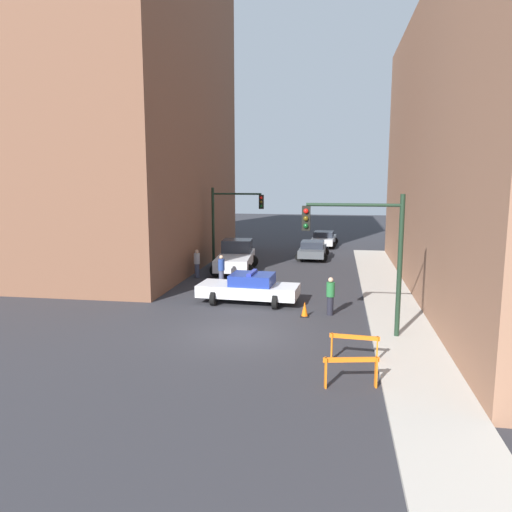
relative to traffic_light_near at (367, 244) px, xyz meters
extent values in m
plane|color=#2D2D33|center=(-4.73, -0.39, -3.53)|extent=(120.00, 120.00, 0.00)
cube|color=#B2ADA3|center=(1.47, -0.39, -3.47)|extent=(2.40, 44.00, 0.12)
cube|color=brown|center=(-16.73, 13.61, 8.23)|extent=(14.00, 20.00, 23.52)
cylinder|color=black|center=(1.17, 0.01, -0.81)|extent=(0.18, 0.18, 5.20)
cylinder|color=black|center=(-0.53, 0.01, 1.39)|extent=(3.40, 0.12, 0.12)
cube|color=black|center=(-2.23, 0.01, 0.89)|extent=(0.30, 0.22, 0.90)
sphere|color=red|center=(-2.23, -0.14, 1.16)|extent=(0.18, 0.18, 0.18)
sphere|color=#4C3D0C|center=(-2.23, -0.14, 0.89)|extent=(0.18, 0.18, 0.18)
sphere|color=#0C4219|center=(-2.23, -0.14, 0.62)|extent=(0.18, 0.18, 0.18)
cylinder|color=black|center=(-9.13, 13.47, -0.93)|extent=(0.18, 0.18, 5.20)
cylinder|color=black|center=(-7.53, 13.47, 1.27)|extent=(3.20, 0.12, 0.12)
cube|color=black|center=(-5.93, 13.47, 0.77)|extent=(0.30, 0.22, 0.90)
sphere|color=red|center=(-5.93, 13.32, 1.04)|extent=(0.18, 0.18, 0.18)
sphere|color=#4C3D0C|center=(-5.93, 13.32, 0.77)|extent=(0.18, 0.18, 0.18)
sphere|color=#0C4219|center=(-5.93, 13.32, 0.50)|extent=(0.18, 0.18, 0.18)
cube|color=white|center=(-5.16, 4.37, -2.93)|extent=(4.81, 2.16, 0.55)
cube|color=navy|center=(-4.98, 4.36, -2.39)|extent=(2.08, 1.76, 0.52)
cylinder|color=black|center=(-6.68, 3.62, -3.20)|extent=(0.26, 0.67, 0.66)
cylinder|color=black|center=(-6.56, 5.32, -3.20)|extent=(0.26, 0.67, 0.66)
cylinder|color=black|center=(-3.77, 3.42, -3.20)|extent=(0.26, 0.67, 0.66)
cylinder|color=black|center=(-3.65, 5.12, -3.20)|extent=(0.26, 0.67, 0.66)
cube|color=#2633BF|center=(-4.98, 4.36, -2.07)|extent=(0.29, 1.39, 0.12)
cube|color=silver|center=(-7.32, 11.83, -2.78)|extent=(2.42, 5.54, 0.70)
cube|color=#2D333D|center=(-7.41, 12.90, -2.03)|extent=(1.97, 1.87, 0.80)
cylinder|color=black|center=(-8.37, 13.42, -3.13)|extent=(0.82, 0.32, 0.80)
cylinder|color=black|center=(-6.54, 13.57, -3.13)|extent=(0.82, 0.32, 0.80)
cylinder|color=black|center=(-8.11, 10.09, -3.13)|extent=(0.82, 0.32, 0.80)
cylinder|color=black|center=(-6.27, 10.23, -3.13)|extent=(0.82, 0.32, 0.80)
cube|color=#474C51|center=(-2.78, 17.61, -2.96)|extent=(1.89, 4.34, 0.52)
cube|color=#232833|center=(-2.79, 17.43, -2.46)|extent=(1.62, 1.84, 0.48)
cylinder|color=black|center=(-3.58, 18.96, -3.22)|extent=(0.62, 0.23, 0.62)
cylinder|color=black|center=(-1.93, 18.92, -3.22)|extent=(0.62, 0.23, 0.62)
cylinder|color=black|center=(-3.64, 16.29, -3.22)|extent=(0.62, 0.23, 0.62)
cylinder|color=black|center=(-1.98, 16.26, -3.22)|extent=(0.62, 0.23, 0.62)
cube|color=silver|center=(-2.16, 24.13, -2.96)|extent=(2.07, 4.41, 0.52)
cube|color=#232833|center=(-2.18, 23.96, -2.46)|extent=(1.70, 1.90, 0.48)
cylinder|color=black|center=(-2.91, 25.51, -3.22)|extent=(0.63, 0.26, 0.62)
cylinder|color=black|center=(-1.25, 25.41, -3.22)|extent=(0.63, 0.26, 0.62)
cylinder|color=black|center=(-3.08, 22.85, -3.22)|extent=(0.63, 0.26, 0.62)
cylinder|color=black|center=(-1.42, 22.75, -3.22)|extent=(0.63, 0.26, 0.62)
cylinder|color=#474C66|center=(-7.31, 7.96, -3.12)|extent=(0.36, 0.36, 0.82)
cylinder|color=navy|center=(-7.31, 7.96, -2.40)|extent=(0.47, 0.47, 0.62)
sphere|color=tan|center=(-7.31, 7.96, -1.98)|extent=(0.29, 0.29, 0.22)
cylinder|color=#474C66|center=(-9.22, 9.77, -3.12)|extent=(0.39, 0.39, 0.82)
cylinder|color=#B2B2B7|center=(-9.22, 9.77, -2.40)|extent=(0.50, 0.50, 0.62)
sphere|color=tan|center=(-9.22, 9.77, -1.98)|extent=(0.30, 0.30, 0.22)
cylinder|color=black|center=(-1.30, 2.85, -3.12)|extent=(0.31, 0.31, 0.82)
cylinder|color=#236633|center=(-1.30, 2.85, -2.40)|extent=(0.40, 0.40, 0.62)
sphere|color=tan|center=(-1.30, 2.85, -1.98)|extent=(0.24, 0.24, 0.22)
cube|color=orange|center=(-0.61, -4.63, -2.70)|extent=(1.58, 0.35, 0.14)
cube|color=orange|center=(-1.32, -4.77, -3.08)|extent=(0.08, 0.17, 0.90)
cube|color=orange|center=(0.09, -4.49, -3.08)|extent=(0.08, 0.17, 0.90)
cube|color=orange|center=(-0.46, -2.58, -2.70)|extent=(1.60, 0.19, 0.14)
cube|color=orange|center=(-1.17, -2.52, -3.08)|extent=(0.06, 0.16, 0.90)
cube|color=orange|center=(0.26, -2.64, -3.08)|extent=(0.06, 0.16, 0.90)
cube|color=black|center=(-2.38, 2.41, -3.51)|extent=(0.36, 0.36, 0.04)
cone|color=#F2600C|center=(-2.38, 2.41, -3.18)|extent=(0.28, 0.28, 0.62)
camera|label=1|loc=(-1.12, -18.29, 2.43)|focal=35.00mm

